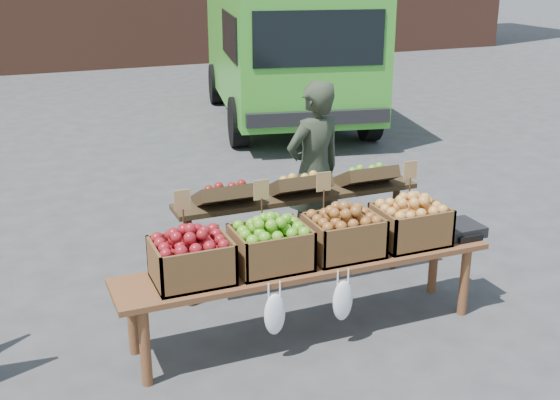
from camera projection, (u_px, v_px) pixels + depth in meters
name	position (u px, v px, depth m)	size (l,w,h in m)	color
ground	(296.00, 369.00, 4.62)	(80.00, 80.00, 0.00)	#404042
delivery_van	(285.00, 53.00, 11.07)	(2.21, 4.82, 2.16)	green
vendor	(314.00, 171.00, 6.09)	(0.58, 0.38, 1.58)	#2A3224
back_table	(298.00, 226.00, 5.60)	(2.10, 0.44, 1.04)	#342615
display_bench	(307.00, 297.00, 4.97)	(2.70, 0.56, 0.57)	brown
crate_golden_apples	(192.00, 261.00, 4.53)	(0.50, 0.40, 0.28)	maroon
crate_russet_pears	(271.00, 248.00, 4.72)	(0.50, 0.40, 0.28)	#41841C
crate_red_apples	(343.00, 236.00, 4.92)	(0.50, 0.40, 0.28)	#A66F2F
crate_green_apples	(410.00, 225.00, 5.12)	(0.50, 0.40, 0.28)	gold
weighing_scale	(458.00, 229.00, 5.31)	(0.34, 0.30, 0.08)	black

